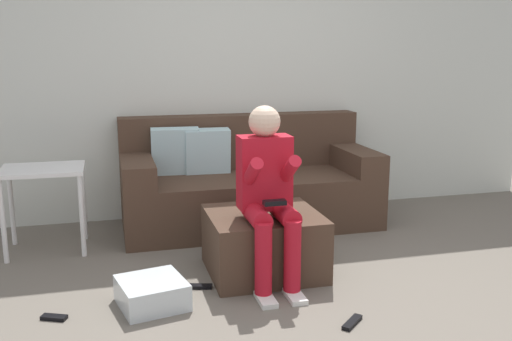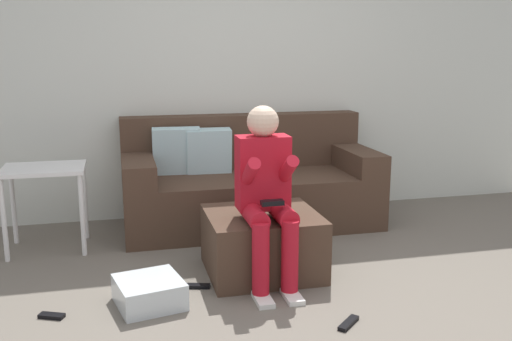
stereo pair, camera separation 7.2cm
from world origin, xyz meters
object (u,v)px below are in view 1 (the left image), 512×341
(side_table, at_px, (43,181))
(person_seated, at_px, (268,188))
(remote_by_storage_bin, at_px, (200,286))
(remote_near_ottoman, at_px, (352,322))
(ottoman, at_px, (264,243))
(storage_bin, at_px, (152,293))
(couch_sectional, at_px, (246,184))
(remote_under_side_table, at_px, (54,317))

(side_table, bearing_deg, person_seated, -34.87)
(remote_by_storage_bin, bearing_deg, person_seated, 13.90)
(remote_by_storage_bin, bearing_deg, side_table, 151.41)
(side_table, bearing_deg, remote_near_ottoman, -44.13)
(ottoman, height_order, remote_near_ottoman, ottoman)
(remote_near_ottoman, height_order, remote_by_storage_bin, same)
(storage_bin, xyz_separation_m, remote_near_ottoman, (1.06, -0.52, -0.07))
(couch_sectional, height_order, remote_under_side_table, couch_sectional)
(side_table, bearing_deg, storage_bin, -59.59)
(ottoman, height_order, storage_bin, ottoman)
(person_seated, bearing_deg, storage_bin, -168.23)
(ottoman, bearing_deg, storage_bin, -156.71)
(ottoman, relative_size, remote_by_storage_bin, 4.72)
(remote_near_ottoman, bearing_deg, couch_sectional, 50.08)
(remote_near_ottoman, distance_m, remote_by_storage_bin, 1.02)
(storage_bin, bearing_deg, remote_near_ottoman, -26.34)
(couch_sectional, height_order, storage_bin, couch_sectional)
(ottoman, xyz_separation_m, remote_near_ottoman, (0.28, -0.86, -0.20))
(storage_bin, bearing_deg, person_seated, 11.77)
(couch_sectional, bearing_deg, storage_bin, -122.69)
(ottoman, bearing_deg, remote_near_ottoman, -72.26)
(storage_bin, height_order, remote_under_side_table, storage_bin)
(couch_sectional, xyz_separation_m, ottoman, (-0.15, -1.12, -0.14))
(ottoman, distance_m, storage_bin, 0.86)
(remote_near_ottoman, bearing_deg, remote_under_side_table, 119.91)
(side_table, bearing_deg, ottoman, -29.50)
(person_seated, bearing_deg, remote_near_ottoman, -66.57)
(person_seated, height_order, storage_bin, person_seated)
(storage_bin, distance_m, remote_under_side_table, 0.56)
(storage_bin, bearing_deg, ottoman, 23.29)
(ottoman, bearing_deg, person_seated, -96.54)
(couch_sectional, distance_m, remote_by_storage_bin, 1.47)
(storage_bin, relative_size, remote_under_side_table, 2.61)
(side_table, relative_size, remote_near_ottoman, 3.40)
(couch_sectional, xyz_separation_m, side_table, (-1.63, -0.29, 0.19))
(remote_near_ottoman, bearing_deg, remote_by_storage_bin, 93.30)
(ottoman, xyz_separation_m, remote_under_side_table, (-1.34, -0.38, -0.20))
(storage_bin, relative_size, remote_by_storage_bin, 2.41)
(remote_under_side_table, bearing_deg, side_table, 120.48)
(couch_sectional, xyz_separation_m, remote_by_storage_bin, (-0.62, -1.29, -0.34))
(ottoman, height_order, person_seated, person_seated)
(couch_sectional, bearing_deg, remote_near_ottoman, -86.49)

